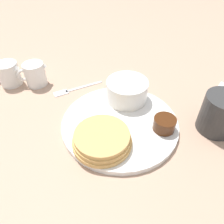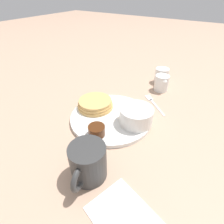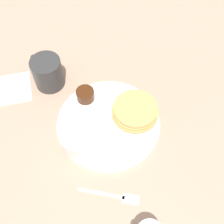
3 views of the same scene
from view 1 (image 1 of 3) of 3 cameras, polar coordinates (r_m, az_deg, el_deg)
name	(u,v)px [view 1 (image 1 of 3)]	position (r m, az deg, el deg)	size (l,w,h in m)	color
ground_plane	(120,125)	(0.48, 2.04, -3.51)	(4.00, 4.00, 0.00)	tan
plate	(120,123)	(0.47, 2.05, -3.00)	(0.25, 0.25, 0.01)	white
pancake_stack	(102,139)	(0.42, -2.64, -7.03)	(0.12, 0.12, 0.03)	tan
bowl	(127,90)	(0.51, 3.94, 5.77)	(0.10, 0.10, 0.05)	white
syrup_cup	(164,124)	(0.46, 13.52, -3.04)	(0.05, 0.05, 0.03)	#47230F
butter_ramekin	(134,90)	(0.53, 5.80, 5.69)	(0.04, 0.04, 0.04)	white
coffee_mug	(221,114)	(0.50, 26.63, -0.42)	(0.08, 0.11, 0.08)	#333333
creamer_pitcher_near	(35,74)	(0.61, -19.51, 9.33)	(0.06, 0.06, 0.06)	white
creamer_pitcher_far	(9,74)	(0.64, -25.39, 9.06)	(0.06, 0.08, 0.06)	white
fork	(73,89)	(0.58, -10.25, 5.82)	(0.11, 0.10, 0.00)	silver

